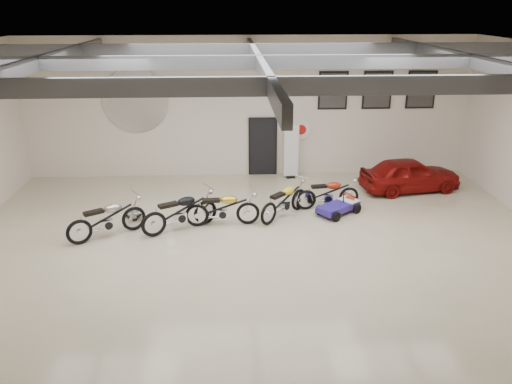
{
  "coord_description": "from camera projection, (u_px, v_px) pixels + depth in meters",
  "views": [
    {
      "loc": [
        -0.68,
        -11.73,
        6.04
      ],
      "look_at": [
        0.0,
        1.2,
        1.1
      ],
      "focal_mm": 35.0,
      "sensor_mm": 36.0,
      "label": 1
    }
  ],
  "objects": [
    {
      "name": "poster_right",
      "position": [
        421.0,
        90.0,
        17.9
      ],
      "size": [
        1.05,
        0.08,
        1.35
      ],
      "primitive_type": null,
      "color": "black",
      "rests_on": "back_wall"
    },
    {
      "name": "poster_left",
      "position": [
        333.0,
        90.0,
        17.74
      ],
      "size": [
        1.05,
        0.08,
        1.35
      ],
      "primitive_type": null,
      "color": "black",
      "rests_on": "back_wall"
    },
    {
      "name": "logo_plaque",
      "position": [
        135.0,
        101.0,
        17.49
      ],
      "size": [
        2.3,
        0.06,
        1.16
      ],
      "primitive_type": null,
      "color": "silver",
      "rests_on": "back_wall"
    },
    {
      "name": "motorcycle_yellow",
      "position": [
        284.0,
        200.0,
        14.81
      ],
      "size": [
        1.91,
        1.95,
        1.08
      ],
      "primitive_type": null,
      "rotation": [
        0.0,
        0.0,
        0.81
      ],
      "color": "silver",
      "rests_on": "floor"
    },
    {
      "name": "motorcycle_silver",
      "position": [
        107.0,
        218.0,
        13.51
      ],
      "size": [
        2.2,
        1.73,
        1.13
      ],
      "primitive_type": null,
      "rotation": [
        0.0,
        0.0,
        0.56
      ],
      "color": "silver",
      "rests_on": "floor"
    },
    {
      "name": "banner_stand",
      "position": [
        291.0,
        152.0,
        17.99
      ],
      "size": [
        0.55,
        0.27,
        1.95
      ],
      "primitive_type": null,
      "rotation": [
        0.0,
        0.0,
        0.11
      ],
      "color": "white",
      "rests_on": "floor"
    },
    {
      "name": "back_wall",
      "position": [
        249.0,
        108.0,
        17.84
      ],
      "size": [
        16.0,
        0.02,
        5.0
      ],
      "primitive_type": "cube",
      "color": "beige",
      "rests_on": "floor"
    },
    {
      "name": "oil_sign",
      "position": [
        301.0,
        129.0,
        18.17
      ],
      "size": [
        0.72,
        0.1,
        0.72
      ],
      "primitive_type": null,
      "color": "white",
      "rests_on": "back_wall"
    },
    {
      "name": "floor",
      "position": [
        258.0,
        247.0,
        13.13
      ],
      "size": [
        16.0,
        12.0,
        0.01
      ],
      "primitive_type": "cube",
      "color": "beige",
      "rests_on": "ground"
    },
    {
      "name": "motorcycle_gold",
      "position": [
        222.0,
        208.0,
        14.25
      ],
      "size": [
        2.12,
        0.75,
        1.09
      ],
      "primitive_type": null,
      "rotation": [
        0.0,
        0.0,
        0.05
      ],
      "color": "silver",
      "rests_on": "floor"
    },
    {
      "name": "ceiling",
      "position": [
        259.0,
        51.0,
        11.35
      ],
      "size": [
        16.0,
        12.0,
        0.01
      ],
      "primitive_type": "cube",
      "color": "slate",
      "rests_on": "back_wall"
    },
    {
      "name": "door",
      "position": [
        263.0,
        147.0,
        18.34
      ],
      "size": [
        0.92,
        0.08,
        2.1
      ],
      "primitive_type": "cube",
      "color": "black",
      "rests_on": "back_wall"
    },
    {
      "name": "go_kart",
      "position": [
        342.0,
        203.0,
        15.18
      ],
      "size": [
        1.82,
        1.64,
        0.62
      ],
      "primitive_type": null,
      "rotation": [
        0.0,
        0.0,
        0.65
      ],
      "color": "navy",
      "rests_on": "floor"
    },
    {
      "name": "motorcycle_red",
      "position": [
        328.0,
        193.0,
        15.46
      ],
      "size": [
        2.04,
        0.85,
        1.03
      ],
      "primitive_type": null,
      "rotation": [
        0.0,
        0.0,
        0.12
      ],
      "color": "silver",
      "rests_on": "floor"
    },
    {
      "name": "vintage_car",
      "position": [
        410.0,
        174.0,
        16.9
      ],
      "size": [
        1.9,
        3.55,
        1.15
      ],
      "primitive_type": "imported",
      "rotation": [
        0.0,
        0.0,
        1.74
      ],
      "color": "maroon",
      "rests_on": "floor"
    },
    {
      "name": "motorcycle_black",
      "position": [
        180.0,
        211.0,
        13.93
      ],
      "size": [
        2.29,
        1.69,
        1.16
      ],
      "primitive_type": null,
      "rotation": [
        0.0,
        0.0,
        0.51
      ],
      "color": "silver",
      "rests_on": "floor"
    },
    {
      "name": "poster_mid",
      "position": [
        377.0,
        90.0,
        17.82
      ],
      "size": [
        1.05,
        0.08,
        1.35
      ],
      "primitive_type": null,
      "color": "black",
      "rests_on": "back_wall"
    },
    {
      "name": "ceiling_beams",
      "position": [
        259.0,
        62.0,
        11.44
      ],
      "size": [
        15.8,
        11.8,
        0.32
      ],
      "primitive_type": null,
      "color": "#585B60",
      "rests_on": "ceiling"
    }
  ]
}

